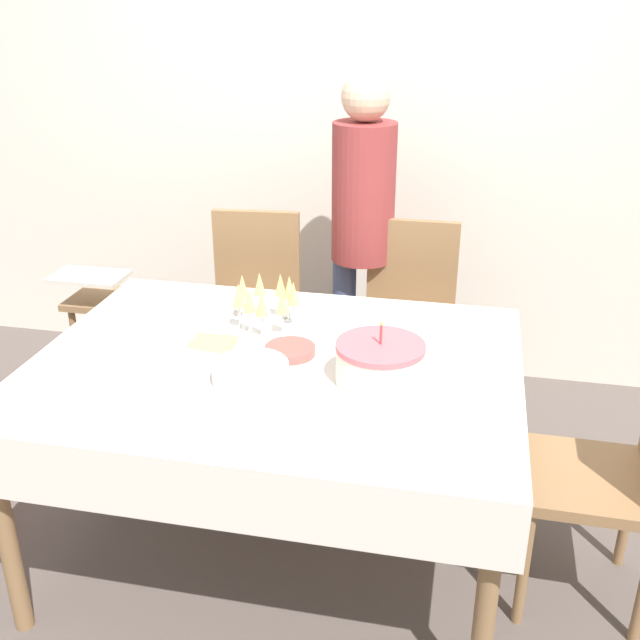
{
  "coord_description": "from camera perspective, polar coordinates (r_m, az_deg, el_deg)",
  "views": [
    {
      "loc": [
        0.6,
        -2.11,
        1.89
      ],
      "look_at": [
        0.13,
        0.08,
        0.9
      ],
      "focal_mm": 42.0,
      "sensor_mm": 36.0,
      "label": 1
    }
  ],
  "objects": [
    {
      "name": "ground_plane",
      "position": [
        2.9,
        -3.03,
        -16.91
      ],
      "size": [
        12.0,
        12.0,
        0.0
      ],
      "primitive_type": "plane",
      "color": "#564C47"
    },
    {
      "name": "wall_back",
      "position": [
        3.79,
        2.91,
        15.64
      ],
      "size": [
        8.0,
        0.05,
        2.7
      ],
      "color": "silver",
      "rests_on": "ground_plane"
    },
    {
      "name": "dining_table",
      "position": [
        2.51,
        -3.36,
        -5.13
      ],
      "size": [
        1.59,
        1.21,
        0.78
      ],
      "color": "silver",
      "rests_on": "ground_plane"
    },
    {
      "name": "dining_chair_far_left",
      "position": [
        3.46,
        -5.05,
        0.83
      ],
      "size": [
        0.46,
        0.46,
        0.98
      ],
      "color": "olive",
      "rests_on": "ground_plane"
    },
    {
      "name": "dining_chair_far_right",
      "position": [
        3.33,
        6.69,
        -0.17
      ],
      "size": [
        0.42,
        0.42,
        0.98
      ],
      "color": "olive",
      "rests_on": "ground_plane"
    },
    {
      "name": "dining_chair_right_end",
      "position": [
        2.56,
        21.93,
        -9.92
      ],
      "size": [
        0.43,
        0.43,
        0.98
      ],
      "color": "olive",
      "rests_on": "ground_plane"
    },
    {
      "name": "birthday_cake",
      "position": [
        2.31,
        4.59,
        -3.28
      ],
      "size": [
        0.28,
        0.28,
        0.2
      ],
      "color": "silver",
      "rests_on": "dining_table"
    },
    {
      "name": "champagne_tray",
      "position": [
        2.66,
        -4.05,
        1.29
      ],
      "size": [
        0.3,
        0.3,
        0.18
      ],
      "color": "silver",
      "rests_on": "dining_table"
    },
    {
      "name": "plate_stack_main",
      "position": [
        2.32,
        -5.3,
        -4.04
      ],
      "size": [
        0.24,
        0.24,
        0.06
      ],
      "color": "white",
      "rests_on": "dining_table"
    },
    {
      "name": "plate_stack_dessert",
      "position": [
        2.49,
        -2.29,
        -2.33
      ],
      "size": [
        0.17,
        0.17,
        0.03
      ],
      "color": "#CC4C47",
      "rests_on": "dining_table"
    },
    {
      "name": "cake_knife",
      "position": [
        2.15,
        5.04,
        -7.4
      ],
      "size": [
        0.29,
        0.1,
        0.0
      ],
      "color": "silver",
      "rests_on": "dining_table"
    },
    {
      "name": "fork_pile",
      "position": [
        2.48,
        -8.84,
        -2.93
      ],
      "size": [
        0.18,
        0.08,
        0.02
      ],
      "color": "silver",
      "rests_on": "dining_table"
    },
    {
      "name": "napkin_pile",
      "position": [
        2.58,
        -8.3,
        -1.87
      ],
      "size": [
        0.15,
        0.15,
        0.01
      ],
      "color": "#E0D166",
      "rests_on": "dining_table"
    },
    {
      "name": "person_standing",
      "position": [
        3.37,
        3.29,
        7.64
      ],
      "size": [
        0.28,
        0.28,
        1.59
      ],
      "color": "#3F4C72",
      "rests_on": "ground_plane"
    },
    {
      "name": "high_chair",
      "position": [
        3.7,
        -16.21,
        0.45
      ],
      "size": [
        0.33,
        0.35,
        0.71
      ],
      "color": "olive",
      "rests_on": "ground_plane"
    }
  ]
}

